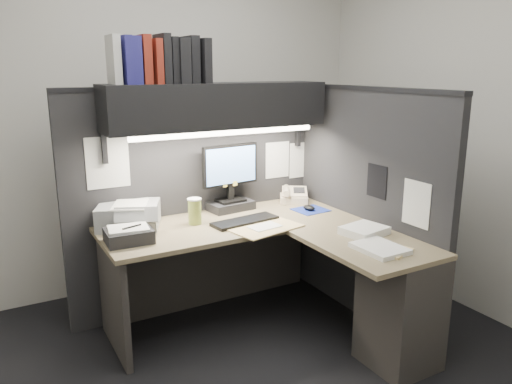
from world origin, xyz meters
TOP-DOWN VIEW (x-y plane):
  - floor at (0.00, 0.00)m, footprint 3.50×3.50m
  - wall_back at (0.00, 1.50)m, footprint 3.50×0.04m
  - wall_front at (0.00, -1.50)m, footprint 3.50×0.04m
  - wall_right at (1.75, 0.00)m, footprint 0.04×3.00m
  - partition_back at (0.03, 0.93)m, footprint 1.90×0.06m
  - partition_right at (0.98, 0.18)m, footprint 0.06×1.50m
  - desk at (0.43, -0.00)m, footprint 1.70×1.53m
  - overhead_shelf at (0.12, 0.75)m, footprint 1.55×0.34m
  - task_light_tube at (0.12, 0.61)m, footprint 1.32×0.04m
  - monitor at (0.25, 0.81)m, footprint 0.45×0.23m
  - keyboard at (0.19, 0.48)m, footprint 0.48×0.21m
  - mousepad at (0.76, 0.52)m, footprint 0.25×0.23m
  - mouse at (0.74, 0.51)m, footprint 0.08×0.11m
  - telephone at (0.79, 0.79)m, footprint 0.30×0.30m
  - coffee_cup at (-0.11, 0.63)m, footprint 0.12×0.12m
  - printer at (-0.51, 0.79)m, footprint 0.48×0.45m
  - notebook_stack at (-0.60, 0.49)m, footprint 0.28×0.24m
  - open_folder at (0.25, 0.32)m, footprint 0.51×0.38m
  - paper_stack_a at (0.73, -0.10)m, footprint 0.29×0.26m
  - paper_stack_b at (0.61, -0.36)m, footprint 0.24×0.29m
  - manila_stack at (0.65, -0.37)m, footprint 0.27×0.30m
  - binder_row at (-0.27, 0.75)m, footprint 0.62×0.26m
  - pinned_papers at (0.42, 0.56)m, footprint 1.76×1.31m

SIDE VIEW (x-z plane):
  - floor at x=0.00m, z-range 0.00..0.00m
  - desk at x=0.43m, z-range 0.08..0.81m
  - mousepad at x=0.76m, z-range 0.73..0.73m
  - open_folder at x=0.25m, z-range 0.73..0.74m
  - manila_stack at x=0.65m, z-range 0.73..0.74m
  - keyboard at x=0.19m, z-range 0.73..0.75m
  - paper_stack_b at x=0.61m, z-range 0.73..0.76m
  - mouse at x=0.74m, z-range 0.73..0.77m
  - paper_stack_a at x=0.73m, z-range 0.73..0.78m
  - notebook_stack at x=-0.60m, z-range 0.73..0.81m
  - telephone at x=0.79m, z-range 0.73..0.82m
  - partition_back at x=0.03m, z-range 0.00..1.60m
  - partition_right at x=0.98m, z-range 0.00..1.60m
  - printer at x=-0.51m, z-range 0.73..0.88m
  - coffee_cup at x=-0.11m, z-range 0.73..0.90m
  - monitor at x=0.25m, z-range 0.68..1.17m
  - pinned_papers at x=0.42m, z-range 0.80..1.31m
  - task_light_tube at x=0.12m, z-range 1.31..1.35m
  - wall_back at x=0.00m, z-range 0.00..2.70m
  - wall_front at x=0.00m, z-range 0.00..2.70m
  - wall_right at x=1.75m, z-range 0.00..2.70m
  - overhead_shelf at x=0.12m, z-range 1.35..1.65m
  - binder_row at x=-0.27m, z-range 1.64..1.94m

